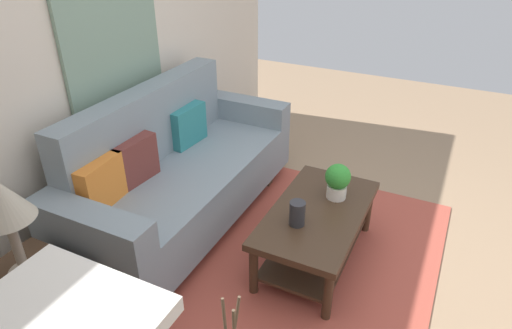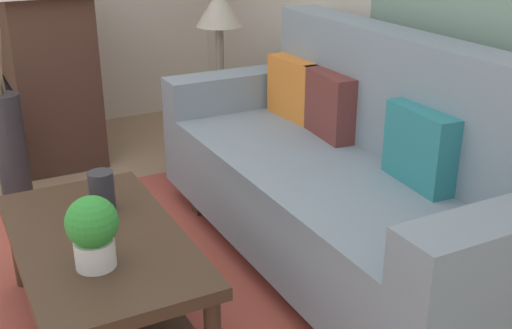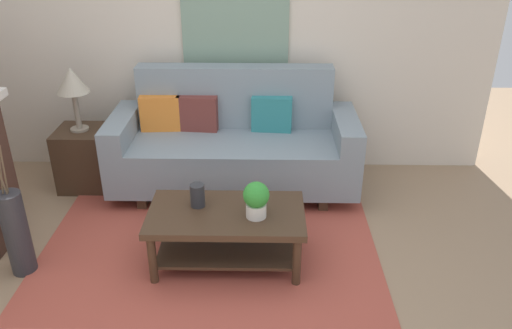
{
  "view_description": "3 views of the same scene",
  "coord_description": "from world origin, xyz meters",
  "px_view_note": "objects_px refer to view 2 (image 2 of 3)",
  "views": [
    {
      "loc": [
        -2.29,
        -0.34,
        2.21
      ],
      "look_at": [
        0.12,
        0.84,
        0.69
      ],
      "focal_mm": 31.39,
      "sensor_mm": 36.0,
      "label": 1
    },
    {
      "loc": [
        2.29,
        -0.06,
        1.59
      ],
      "look_at": [
        0.08,
        1.09,
        0.56
      ],
      "focal_mm": 44.34,
      "sensor_mm": 36.0,
      "label": 2
    },
    {
      "loc": [
        0.41,
        -2.69,
        2.34
      ],
      "look_at": [
        0.35,
        0.83,
        0.58
      ],
      "focal_mm": 36.18,
      "sensor_mm": 36.0,
      "label": 3
    }
  ],
  "objects_px": {
    "throw_pillow_maroon": "(329,104)",
    "coffee_table": "(101,262)",
    "side_table": "(221,125)",
    "fireplace": "(46,69)",
    "couch": "(345,180)",
    "throw_pillow_teal": "(421,147)",
    "potted_plant_tabletop": "(93,230)",
    "throw_pillow_orange": "(295,88)",
    "floor_vase": "(11,149)",
    "tabletop_vase": "(102,191)",
    "table_lamp": "(219,12)"
  },
  "relations": [
    {
      "from": "couch",
      "to": "side_table",
      "type": "height_order",
      "value": "couch"
    },
    {
      "from": "coffee_table",
      "to": "side_table",
      "type": "bearing_deg",
      "value": 140.5
    },
    {
      "from": "couch",
      "to": "throw_pillow_teal",
      "type": "height_order",
      "value": "couch"
    },
    {
      "from": "throw_pillow_teal",
      "to": "table_lamp",
      "type": "bearing_deg",
      "value": -176.1
    },
    {
      "from": "throw_pillow_teal",
      "to": "coffee_table",
      "type": "bearing_deg",
      "value": -104.54
    },
    {
      "from": "tabletop_vase",
      "to": "floor_vase",
      "type": "bearing_deg",
      "value": -170.45
    },
    {
      "from": "couch",
      "to": "floor_vase",
      "type": "distance_m",
      "value": 1.92
    },
    {
      "from": "throw_pillow_maroon",
      "to": "table_lamp",
      "type": "bearing_deg",
      "value": -173.63
    },
    {
      "from": "throw_pillow_orange",
      "to": "fireplace",
      "type": "relative_size",
      "value": 0.31
    },
    {
      "from": "couch",
      "to": "throw_pillow_teal",
      "type": "bearing_deg",
      "value": 20.7
    },
    {
      "from": "couch",
      "to": "throw_pillow_teal",
      "type": "relative_size",
      "value": 5.99
    },
    {
      "from": "throw_pillow_teal",
      "to": "potted_plant_tabletop",
      "type": "bearing_deg",
      "value": -94.98
    },
    {
      "from": "throw_pillow_orange",
      "to": "table_lamp",
      "type": "xyz_separation_m",
      "value": [
        -0.71,
        -0.12,
        0.31
      ]
    },
    {
      "from": "side_table",
      "to": "fireplace",
      "type": "height_order",
      "value": "fireplace"
    },
    {
      "from": "couch",
      "to": "tabletop_vase",
      "type": "relative_size",
      "value": 12.76
    },
    {
      "from": "throw_pillow_maroon",
      "to": "floor_vase",
      "type": "bearing_deg",
      "value": -128.45
    },
    {
      "from": "side_table",
      "to": "throw_pillow_maroon",
      "type": "bearing_deg",
      "value": 6.37
    },
    {
      "from": "throw_pillow_orange",
      "to": "coffee_table",
      "type": "bearing_deg",
      "value": -61.8
    },
    {
      "from": "couch",
      "to": "floor_vase",
      "type": "xyz_separation_m",
      "value": [
        -1.44,
        -1.27,
        -0.11
      ]
    },
    {
      "from": "floor_vase",
      "to": "side_table",
      "type": "bearing_deg",
      "value": 87.27
    },
    {
      "from": "fireplace",
      "to": "floor_vase",
      "type": "bearing_deg",
      "value": -27.11
    },
    {
      "from": "throw_pillow_orange",
      "to": "fireplace",
      "type": "distance_m",
      "value": 1.8
    },
    {
      "from": "throw_pillow_orange",
      "to": "potted_plant_tabletop",
      "type": "xyz_separation_m",
      "value": [
        0.89,
        -1.32,
        -0.11
      ]
    },
    {
      "from": "throw_pillow_maroon",
      "to": "coffee_table",
      "type": "height_order",
      "value": "throw_pillow_maroon"
    },
    {
      "from": "coffee_table",
      "to": "floor_vase",
      "type": "height_order",
      "value": "floor_vase"
    },
    {
      "from": "throw_pillow_maroon",
      "to": "fireplace",
      "type": "bearing_deg",
      "value": -149.93
    },
    {
      "from": "potted_plant_tabletop",
      "to": "coffee_table",
      "type": "bearing_deg",
      "value": 164.04
    },
    {
      "from": "throw_pillow_teal",
      "to": "table_lamp",
      "type": "height_order",
      "value": "table_lamp"
    },
    {
      "from": "couch",
      "to": "floor_vase",
      "type": "relative_size",
      "value": 3.41
    },
    {
      "from": "tabletop_vase",
      "to": "couch",
      "type": "bearing_deg",
      "value": 79.34
    },
    {
      "from": "throw_pillow_maroon",
      "to": "tabletop_vase",
      "type": "bearing_deg",
      "value": -83.5
    },
    {
      "from": "side_table",
      "to": "floor_vase",
      "type": "height_order",
      "value": "floor_vase"
    },
    {
      "from": "throw_pillow_orange",
      "to": "throw_pillow_teal",
      "type": "distance_m",
      "value": 1.0
    },
    {
      "from": "throw_pillow_maroon",
      "to": "throw_pillow_orange",
      "type": "bearing_deg",
      "value": 180.0
    },
    {
      "from": "throw_pillow_teal",
      "to": "potted_plant_tabletop",
      "type": "distance_m",
      "value": 1.33
    },
    {
      "from": "throw_pillow_teal",
      "to": "throw_pillow_orange",
      "type": "bearing_deg",
      "value": 180.0
    },
    {
      "from": "couch",
      "to": "table_lamp",
      "type": "bearing_deg",
      "value": 179.6
    },
    {
      "from": "coffee_table",
      "to": "potted_plant_tabletop",
      "type": "height_order",
      "value": "potted_plant_tabletop"
    },
    {
      "from": "coffee_table",
      "to": "throw_pillow_teal",
      "type": "bearing_deg",
      "value": 75.46
    },
    {
      "from": "tabletop_vase",
      "to": "potted_plant_tabletop",
      "type": "bearing_deg",
      "value": -18.03
    },
    {
      "from": "throw_pillow_maroon",
      "to": "fireplace",
      "type": "height_order",
      "value": "fireplace"
    },
    {
      "from": "side_table",
      "to": "table_lamp",
      "type": "xyz_separation_m",
      "value": [
        0.0,
        0.0,
        0.71
      ]
    },
    {
      "from": "tabletop_vase",
      "to": "potted_plant_tabletop",
      "type": "xyz_separation_m",
      "value": [
        0.42,
        -0.14,
        0.06
      ]
    },
    {
      "from": "couch",
      "to": "potted_plant_tabletop",
      "type": "height_order",
      "value": "couch"
    },
    {
      "from": "side_table",
      "to": "floor_vase",
      "type": "xyz_separation_m",
      "value": [
        -0.06,
        -1.28,
        0.04
      ]
    },
    {
      "from": "throw_pillow_maroon",
      "to": "floor_vase",
      "type": "height_order",
      "value": "throw_pillow_maroon"
    },
    {
      "from": "floor_vase",
      "to": "potted_plant_tabletop",
      "type": "bearing_deg",
      "value": 2.51
    },
    {
      "from": "throw_pillow_teal",
      "to": "floor_vase",
      "type": "relative_size",
      "value": 0.57
    },
    {
      "from": "throw_pillow_maroon",
      "to": "coffee_table",
      "type": "bearing_deg",
      "value": -74.84
    },
    {
      "from": "side_table",
      "to": "table_lamp",
      "type": "relative_size",
      "value": 0.98
    }
  ]
}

